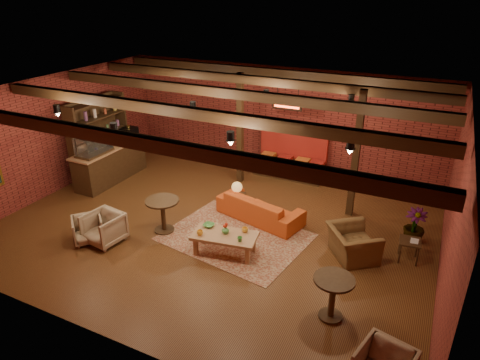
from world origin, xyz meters
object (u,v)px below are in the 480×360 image
at_px(side_table_lamp, 237,189).
at_px(side_table_book, 410,242).
at_px(plant_tall, 421,193).
at_px(round_table_left, 163,210).
at_px(armchair_b, 104,227).
at_px(round_table_right, 333,292).
at_px(armchair_a, 88,228).
at_px(sofa, 260,208).
at_px(coffee_table, 224,236).
at_px(armchair_right, 353,239).

relative_size(side_table_lamp, side_table_book, 1.71).
relative_size(side_table_book, plant_tall, 0.20).
distance_m(round_table_left, plant_tall, 5.80).
relative_size(side_table_lamp, round_table_left, 1.04).
height_order(armchair_b, side_table_book, armchair_b).
distance_m(round_table_left, round_table_right, 4.48).
distance_m(armchair_a, armchair_b, 0.40).
xyz_separation_m(round_table_left, plant_tall, (5.37, 2.07, 0.69)).
height_order(round_table_left, armchair_a, round_table_left).
distance_m(sofa, armchair_a, 4.08).
relative_size(round_table_right, plant_tall, 0.33).
bearing_deg(side_table_lamp, round_table_right, -40.44).
bearing_deg(armchair_b, sofa, 50.36).
height_order(coffee_table, round_table_right, round_table_right).
relative_size(sofa, round_table_left, 2.66).
bearing_deg(round_table_left, armchair_a, -139.56).
height_order(sofa, armchair_a, armchair_a).
bearing_deg(side_table_book, round_table_left, -166.62).
distance_m(coffee_table, plant_tall, 4.37).
height_order(armchair_b, round_table_right, round_table_right).
relative_size(sofa, armchair_a, 3.32).
xyz_separation_m(coffee_table, round_table_left, (-1.72, 0.20, 0.13)).
distance_m(side_table_lamp, side_table_book, 4.21).
distance_m(side_table_lamp, armchair_a, 3.65).
xyz_separation_m(armchair_right, round_table_right, (0.08, -2.01, 0.10)).
height_order(round_table_left, round_table_right, round_table_right).
bearing_deg(sofa, side_table_book, -170.06).
relative_size(side_table_book, round_table_right, 0.60).
height_order(armchair_a, plant_tall, plant_tall).
bearing_deg(side_table_lamp, coffee_table, -72.26).
xyz_separation_m(sofa, side_table_lamp, (-0.67, 0.06, 0.33)).
relative_size(round_table_left, armchair_right, 0.80).
distance_m(coffee_table, side_table_lamp, 1.87).
relative_size(coffee_table, armchair_right, 1.44).
bearing_deg(round_table_left, round_table_right, -14.66).
xyz_separation_m(coffee_table, plant_tall, (3.64, 2.27, 0.82)).
height_order(side_table_lamp, armchair_right, armchair_right).
bearing_deg(round_table_right, side_table_lamp, 139.56).
relative_size(armchair_b, side_table_book, 1.56).
height_order(armchair_right, plant_tall, plant_tall).
distance_m(coffee_table, round_table_left, 1.74).
distance_m(coffee_table, armchair_a, 3.16).
bearing_deg(coffee_table, round_table_right, -19.75).
bearing_deg(armchair_b, plant_tall, 34.05).
bearing_deg(side_table_lamp, round_table_left, -126.39).
bearing_deg(plant_tall, sofa, -171.01).
xyz_separation_m(sofa, plant_tall, (3.54, 0.56, 0.92)).
height_order(sofa, plant_tall, plant_tall).
height_order(round_table_left, plant_tall, plant_tall).
relative_size(sofa, side_table_book, 4.36).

